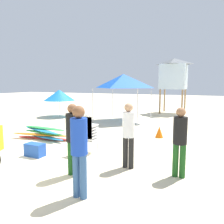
# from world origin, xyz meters

# --- Properties ---
(ground) EXTENTS (80.00, 80.00, 0.00)m
(ground) POSITION_xyz_m (0.00, 0.00, 0.00)
(ground) COLOR beige
(stacked_plastic_chairs) EXTENTS (0.48, 0.48, 1.29)m
(stacked_plastic_chairs) POSITION_xyz_m (0.93, 1.77, 0.74)
(stacked_plastic_chairs) COLOR white
(stacked_plastic_chairs) RESTS_ON ground
(surfboard_pile) EXTENTS (2.61, 0.87, 0.48)m
(surfboard_pile) POSITION_xyz_m (-1.59, 2.55, 0.24)
(surfboard_pile) COLOR red
(surfboard_pile) RESTS_ON ground
(lifeguard_near_left) EXTENTS (0.32, 0.32, 1.73)m
(lifeguard_near_left) POSITION_xyz_m (1.51, 0.21, 1.00)
(lifeguard_near_left) COLOR #194C19
(lifeguard_near_left) RESTS_ON ground
(lifeguard_near_center) EXTENTS (0.32, 0.32, 1.79)m
(lifeguard_near_center) POSITION_xyz_m (2.24, -0.61, 1.04)
(lifeguard_near_center) COLOR #33598C
(lifeguard_near_center) RESTS_ON ground
(lifeguard_near_right) EXTENTS (0.32, 0.32, 1.71)m
(lifeguard_near_right) POSITION_xyz_m (2.53, 1.21, 0.98)
(lifeguard_near_right) COLOR black
(lifeguard_near_right) RESTS_ON ground
(lifeguard_far_right) EXTENTS (0.32, 0.32, 1.66)m
(lifeguard_far_right) POSITION_xyz_m (3.82, 1.18, 0.95)
(lifeguard_far_right) COLOR #194C19
(lifeguard_far_right) RESTS_ON ground
(popup_canopy) EXTENTS (2.68, 2.68, 2.76)m
(popup_canopy) POSITION_xyz_m (-0.38, 7.98, 2.35)
(popup_canopy) COLOR #B2B2B7
(popup_canopy) RESTS_ON ground
(lifeguard_tower) EXTENTS (1.98, 1.98, 4.05)m
(lifeguard_tower) POSITION_xyz_m (1.64, 12.77, 2.93)
(lifeguard_tower) COLOR olive
(lifeguard_tower) RESTS_ON ground
(beach_umbrella_left) EXTENTS (2.07, 2.07, 1.80)m
(beach_umbrella_left) POSITION_xyz_m (-4.92, 7.78, 1.44)
(beach_umbrella_left) COLOR beige
(beach_umbrella_left) RESTS_ON ground
(traffic_cone_near) EXTENTS (0.33, 0.33, 0.47)m
(traffic_cone_near) POSITION_xyz_m (2.51, 4.81, 0.23)
(traffic_cone_near) COLOR orange
(traffic_cone_near) RESTS_ON ground
(cooler_box) EXTENTS (0.60, 0.32, 0.39)m
(cooler_box) POSITION_xyz_m (-0.37, 0.87, 0.20)
(cooler_box) COLOR blue
(cooler_box) RESTS_ON ground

